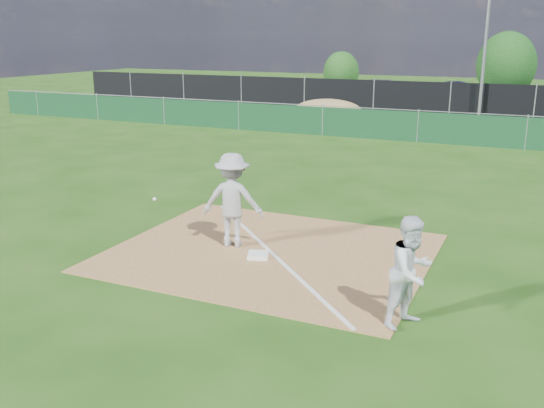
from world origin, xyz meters
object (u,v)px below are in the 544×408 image
at_px(first_base, 258,255).
at_px(car_left, 386,92).
at_px(runner, 411,272).
at_px(car_mid, 465,96).
at_px(light_pole, 486,37).
at_px(tree_mid, 506,65).
at_px(play_at_first, 233,200).
at_px(tree_left, 341,72).
at_px(car_right, 535,100).

xyz_separation_m(first_base, car_left, (-4.23, 26.41, 0.78)).
distance_m(runner, car_mid, 27.74).
relative_size(light_pole, tree_mid, 1.83).
bearing_deg(tree_mid, first_base, -93.41).
height_order(play_at_first, tree_mid, tree_mid).
relative_size(light_pole, car_left, 1.63).
bearing_deg(first_base, light_pole, 85.87).
xyz_separation_m(runner, tree_left, (-12.32, 34.05, 0.71)).
bearing_deg(car_left, runner, 177.95).
xyz_separation_m(runner, car_right, (0.77, 28.69, -0.21)).
relative_size(play_at_first, tree_mid, 0.57).
bearing_deg(first_base, car_mid, 89.24).
relative_size(light_pole, first_base, 20.56).
bearing_deg(car_right, light_pole, 170.10).
relative_size(car_left, tree_mid, 1.12).
bearing_deg(play_at_first, light_pole, 83.81).
height_order(car_left, tree_left, tree_left).
bearing_deg(car_mid, tree_mid, -36.35).
bearing_deg(car_right, runner, -166.12).
bearing_deg(car_left, car_mid, -111.65).
xyz_separation_m(light_pole, car_left, (-5.83, 4.35, -3.16)).
distance_m(first_base, car_mid, 26.05).
bearing_deg(light_pole, play_at_first, -96.19).
height_order(light_pole, tree_mid, light_pole).
distance_m(car_right, tree_left, 14.17).
relative_size(light_pole, tree_left, 2.66).
height_order(first_base, car_left, car_left).
relative_size(runner, car_mid, 0.35).
height_order(first_base, runner, runner).
relative_size(car_left, tree_left, 1.63).
bearing_deg(first_base, car_left, 99.11).
xyz_separation_m(runner, car_mid, (-2.87, 27.59, -0.04)).
distance_m(car_left, tree_mid, 8.75).
xyz_separation_m(car_left, car_mid, (4.58, -0.37, -0.05)).
height_order(light_pole, car_right, light_pole).
bearing_deg(play_at_first, car_right, 79.93).
relative_size(light_pole, play_at_first, 3.19).
relative_size(car_right, tree_mid, 0.97).
height_order(first_base, car_mid, car_mid).
xyz_separation_m(light_pole, play_at_first, (-2.35, -21.65, -3.03)).
relative_size(first_base, runner, 0.23).
xyz_separation_m(first_base, tree_left, (-9.10, 32.49, 1.48)).
xyz_separation_m(first_base, car_mid, (0.35, 26.04, 0.73)).
xyz_separation_m(runner, tree_mid, (-1.29, 34.01, 1.42)).
xyz_separation_m(first_base, runner, (3.22, -1.56, 0.77)).
bearing_deg(light_pole, runner, -86.06).
distance_m(runner, tree_mid, 34.06).
distance_m(first_base, play_at_first, 1.25).
distance_m(first_base, tree_mid, 32.58).
bearing_deg(light_pole, car_mid, 107.41).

